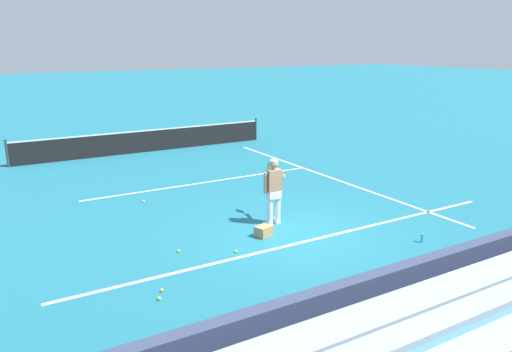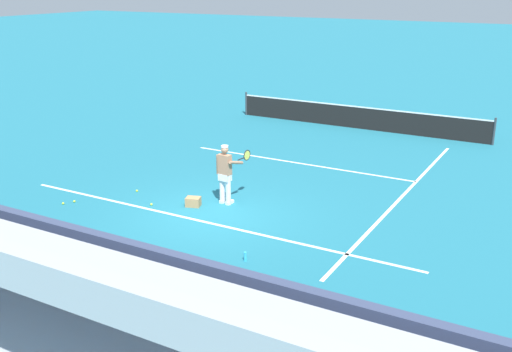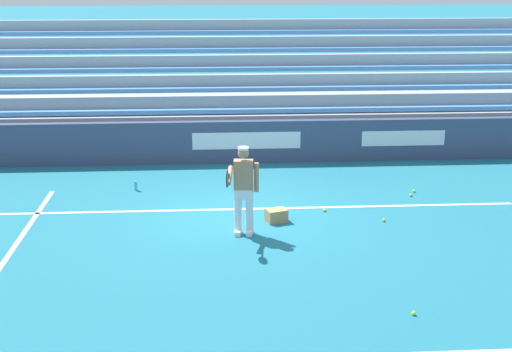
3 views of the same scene
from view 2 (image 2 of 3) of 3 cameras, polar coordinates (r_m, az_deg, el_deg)
The scene contains 14 objects.
ground_plane at distance 16.34m, azimuth -4.27°, elevation -3.71°, with size 160.00×160.00×0.00m, color #1E6B7F.
court_baseline_white at distance 15.95m, azimuth -5.26°, elevation -4.29°, with size 12.00×0.10×0.01m, color white.
court_sideline_white at distance 18.19m, azimuth 13.77°, elevation -1.87°, with size 0.10×12.00×0.01m, color white.
court_service_line_white at distance 20.87m, azimuth 4.07°, elevation 1.24°, with size 8.22×0.10×0.01m, color white.
back_wall_sponsor_board at distance 13.10m, azimuth -14.76°, elevation -7.46°, with size 21.68×0.25×1.10m.
tennis_player at distance 16.83m, azimuth -2.91°, elevation 0.23°, with size 0.64×0.97×1.71m.
ball_box_cardboard at distance 16.96m, azimuth -6.00°, elevation -2.45°, with size 0.40×0.30×0.26m, color #A87F51.
tennis_ball_far_left at distance 18.36m, azimuth -11.28°, elevation -1.39°, with size 0.07×0.07×0.07m, color #CCE533.
tennis_ball_far_right at distance 17.20m, azimuth -9.93°, elevation -2.67°, with size 0.07×0.07×0.07m, color #CCE533.
tennis_ball_toward_net at distance 17.88m, azimuth -17.90°, elevation -2.50°, with size 0.07×0.07×0.07m, color #CCE533.
tennis_ball_on_baseline at distance 17.95m, azimuth -16.91°, elevation -2.32°, with size 0.07×0.07×0.07m, color #CCE533.
tennis_ball_stray_back at distance 21.10m, azimuth -3.26°, elevation 1.53°, with size 0.07×0.07×0.07m, color #CCE533.
water_bottle at distance 13.70m, azimuth -1.03°, elevation -7.67°, with size 0.07×0.07×0.22m, color #33B2E5.
tennis_net at distance 25.97m, azimuth 9.66°, elevation 5.56°, with size 11.09×0.09×1.07m.
Camera 2 is at (8.46, -12.57, 6.11)m, focal length 42.00 mm.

